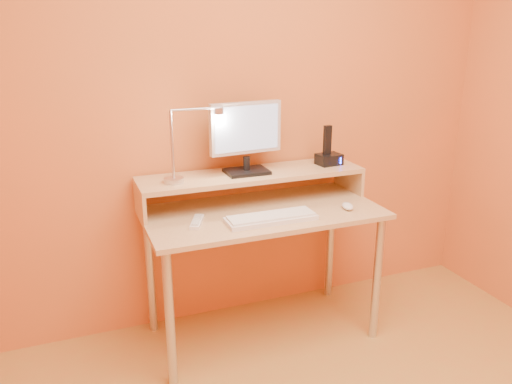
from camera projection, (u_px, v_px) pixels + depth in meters
name	position (u px, v px, depth m)	size (l,w,h in m)	color
wall_back	(241.00, 98.00, 2.72)	(3.00, 0.04, 2.50)	orange
desk_leg_fl	(170.00, 320.00, 2.30)	(0.04, 0.04, 0.69)	silver
desk_leg_fr	(377.00, 279.00, 2.68)	(0.04, 0.04, 0.69)	silver
desk_leg_bl	(150.00, 273.00, 2.75)	(0.04, 0.04, 0.69)	silver
desk_leg_br	(330.00, 243.00, 3.12)	(0.04, 0.04, 0.69)	silver
desk_lower	(263.00, 212.00, 2.60)	(1.20, 0.60, 0.03)	tan
shelf_riser_left	(140.00, 202.00, 2.51)	(0.02, 0.30, 0.14)	tan
shelf_riser_right	(349.00, 178.00, 2.91)	(0.02, 0.30, 0.14)	tan
desk_shelf	(252.00, 175.00, 2.69)	(1.20, 0.30, 0.03)	tan
monitor_foot	(247.00, 171.00, 2.67)	(0.22, 0.16, 0.02)	black
monitor_neck	(247.00, 163.00, 2.65)	(0.04, 0.04, 0.07)	black
monitor_panel	(246.00, 128.00, 2.61)	(0.39, 0.04, 0.26)	silver
monitor_back	(244.00, 127.00, 2.63)	(0.35, 0.01, 0.22)	black
monitor_screen	(247.00, 128.00, 2.59)	(0.35, 0.00, 0.23)	#9DB4DF
lamp_base	(174.00, 180.00, 2.51)	(0.10, 0.10, 0.03)	silver
lamp_post	(172.00, 145.00, 2.45)	(0.01, 0.01, 0.33)	silver
lamp_arm	(195.00, 109.00, 2.44)	(0.01, 0.01, 0.24)	silver
lamp_head	(219.00, 111.00, 2.49)	(0.04, 0.04, 0.03)	silver
lamp_bulb	(219.00, 114.00, 2.49)	(0.03, 0.03, 0.00)	#FFEAC6
phone_dock	(329.00, 159.00, 2.83)	(0.13, 0.10, 0.06)	black
phone_handset	(327.00, 140.00, 2.79)	(0.04, 0.03, 0.16)	black
phone_led	(341.00, 161.00, 2.80)	(0.01, 0.00, 0.04)	#182AEB
keyboard	(271.00, 219.00, 2.45)	(0.44, 0.14, 0.02)	silver
mouse	(348.00, 206.00, 2.61)	(0.05, 0.09, 0.03)	silver
remote_control	(197.00, 222.00, 2.42)	(0.04, 0.17, 0.02)	silver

